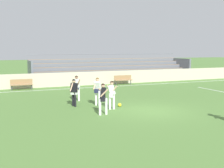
{
  "coord_description": "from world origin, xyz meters",
  "views": [
    {
      "loc": [
        -7.66,
        -13.18,
        3.41
      ],
      "look_at": [
        -0.73,
        3.92,
        1.08
      ],
      "focal_mm": 44.31,
      "sensor_mm": 36.0,
      "label": 1
    }
  ],
  "objects_px": {
    "player_dark_wide_right": "(74,90)",
    "bench_near_wall_gap": "(22,84)",
    "player_white_on_ball": "(98,89)",
    "soccer_ball": "(120,105)",
    "player_white_trailing_run": "(112,93)",
    "bench_far_left": "(123,79)",
    "player_white_pressing_high": "(77,86)",
    "bleacher_stand": "(114,69)",
    "player_dark_deep_cover": "(103,96)"
  },
  "relations": [
    {
      "from": "soccer_ball",
      "to": "player_dark_wide_right",
      "type": "bearing_deg",
      "value": 156.11
    },
    {
      "from": "bleacher_stand",
      "to": "bench_far_left",
      "type": "xyz_separation_m",
      "value": [
        -0.61,
        -3.87,
        -0.69
      ]
    },
    {
      "from": "player_white_pressing_high",
      "to": "bleacher_stand",
      "type": "bearing_deg",
      "value": 56.5
    },
    {
      "from": "bleacher_stand",
      "to": "player_white_trailing_run",
      "type": "distance_m",
      "value": 14.86
    },
    {
      "from": "player_white_trailing_run",
      "to": "bench_near_wall_gap",
      "type": "bearing_deg",
      "value": 113.18
    },
    {
      "from": "bench_near_wall_gap",
      "to": "player_white_trailing_run",
      "type": "relative_size",
      "value": 1.1
    },
    {
      "from": "soccer_ball",
      "to": "bench_near_wall_gap",
      "type": "bearing_deg",
      "value": 117.72
    },
    {
      "from": "bleacher_stand",
      "to": "player_white_on_ball",
      "type": "relative_size",
      "value": 10.4
    },
    {
      "from": "bench_far_left",
      "to": "soccer_ball",
      "type": "distance_m",
      "value": 10.36
    },
    {
      "from": "player_white_pressing_high",
      "to": "player_dark_wide_right",
      "type": "height_order",
      "value": "player_white_pressing_high"
    },
    {
      "from": "bench_near_wall_gap",
      "to": "player_dark_wide_right",
      "type": "xyz_separation_m",
      "value": [
        2.42,
        -8.24,
        0.43
      ]
    },
    {
      "from": "player_white_on_ball",
      "to": "soccer_ball",
      "type": "distance_m",
      "value": 1.64
    },
    {
      "from": "bleacher_stand",
      "to": "soccer_ball",
      "type": "bearing_deg",
      "value": -110.99
    },
    {
      "from": "bleacher_stand",
      "to": "bench_near_wall_gap",
      "type": "xyz_separation_m",
      "value": [
        -9.98,
        -3.87,
        -0.69
      ]
    },
    {
      "from": "bleacher_stand",
      "to": "player_white_pressing_high",
      "type": "bearing_deg",
      "value": -123.5
    },
    {
      "from": "bleacher_stand",
      "to": "player_dark_deep_cover",
      "type": "relative_size",
      "value": 10.8
    },
    {
      "from": "bench_near_wall_gap",
      "to": "soccer_ball",
      "type": "xyz_separation_m",
      "value": [
        4.91,
        -9.34,
        -0.44
      ]
    },
    {
      "from": "bleacher_stand",
      "to": "player_white_trailing_run",
      "type": "bearing_deg",
      "value": -112.85
    },
    {
      "from": "player_dark_wide_right",
      "to": "player_dark_deep_cover",
      "type": "bearing_deg",
      "value": -72.05
    },
    {
      "from": "player_dark_deep_cover",
      "to": "soccer_ball",
      "type": "bearing_deg",
      "value": 43.89
    },
    {
      "from": "player_white_on_ball",
      "to": "soccer_ball",
      "type": "bearing_deg",
      "value": -33.33
    },
    {
      "from": "bleacher_stand",
      "to": "player_white_on_ball",
      "type": "height_order",
      "value": "bleacher_stand"
    },
    {
      "from": "player_dark_wide_right",
      "to": "bleacher_stand",
      "type": "bearing_deg",
      "value": 58.01
    },
    {
      "from": "bench_far_left",
      "to": "player_dark_deep_cover",
      "type": "bearing_deg",
      "value": -119.16
    },
    {
      "from": "player_dark_wide_right",
      "to": "bench_far_left",
      "type": "bearing_deg",
      "value": 49.84
    },
    {
      "from": "bleacher_stand",
      "to": "player_white_on_ball",
      "type": "xyz_separation_m",
      "value": [
        -6.2,
        -12.46,
        -0.21
      ]
    },
    {
      "from": "bench_far_left",
      "to": "bench_near_wall_gap",
      "type": "distance_m",
      "value": 9.36
    },
    {
      "from": "player_white_pressing_high",
      "to": "player_white_on_ball",
      "type": "bearing_deg",
      "value": -67.35
    },
    {
      "from": "player_white_on_ball",
      "to": "player_dark_wide_right",
      "type": "height_order",
      "value": "player_white_on_ball"
    },
    {
      "from": "player_dark_wide_right",
      "to": "soccer_ball",
      "type": "bearing_deg",
      "value": -23.89
    },
    {
      "from": "bleacher_stand",
      "to": "player_white_trailing_run",
      "type": "xyz_separation_m",
      "value": [
        -5.77,
        -13.69,
        -0.27
      ]
    },
    {
      "from": "bleacher_stand",
      "to": "player_dark_deep_cover",
      "type": "xyz_separation_m",
      "value": [
        -6.7,
        -14.77,
        -0.25
      ]
    },
    {
      "from": "bench_near_wall_gap",
      "to": "soccer_ball",
      "type": "distance_m",
      "value": 10.56
    },
    {
      "from": "player_dark_deep_cover",
      "to": "player_white_on_ball",
      "type": "bearing_deg",
      "value": 77.9
    },
    {
      "from": "bleacher_stand",
      "to": "player_white_trailing_run",
      "type": "relative_size",
      "value": 10.97
    },
    {
      "from": "player_white_trailing_run",
      "to": "player_white_on_ball",
      "type": "bearing_deg",
      "value": 109.32
    },
    {
      "from": "bench_near_wall_gap",
      "to": "player_white_on_ball",
      "type": "relative_size",
      "value": 1.05
    },
    {
      "from": "player_white_trailing_run",
      "to": "player_white_pressing_high",
      "type": "xyz_separation_m",
      "value": [
        -1.22,
        3.13,
        0.05
      ]
    },
    {
      "from": "player_dark_deep_cover",
      "to": "player_dark_wide_right",
      "type": "xyz_separation_m",
      "value": [
        -0.86,
        2.67,
        -0.01
      ]
    },
    {
      "from": "bench_far_left",
      "to": "player_dark_wide_right",
      "type": "relative_size",
      "value": 1.09
    },
    {
      "from": "player_white_on_ball",
      "to": "bench_far_left",
      "type": "bearing_deg",
      "value": 56.97
    },
    {
      "from": "bleacher_stand",
      "to": "soccer_ball",
      "type": "height_order",
      "value": "bleacher_stand"
    },
    {
      "from": "bench_far_left",
      "to": "bench_near_wall_gap",
      "type": "xyz_separation_m",
      "value": [
        -9.36,
        0.0,
        0.0
      ]
    },
    {
      "from": "player_white_pressing_high",
      "to": "soccer_ball",
      "type": "distance_m",
      "value": 3.39
    },
    {
      "from": "bench_near_wall_gap",
      "to": "player_white_pressing_high",
      "type": "bearing_deg",
      "value": -65.99
    },
    {
      "from": "bench_far_left",
      "to": "player_white_pressing_high",
      "type": "bearing_deg",
      "value": -133.61
    },
    {
      "from": "player_dark_wide_right",
      "to": "bench_near_wall_gap",
      "type": "bearing_deg",
      "value": 106.34
    },
    {
      "from": "bleacher_stand",
      "to": "player_white_pressing_high",
      "type": "distance_m",
      "value": 12.67
    },
    {
      "from": "player_white_trailing_run",
      "to": "player_white_on_ball",
      "type": "distance_m",
      "value": 1.3
    },
    {
      "from": "player_white_pressing_high",
      "to": "player_white_trailing_run",
      "type": "bearing_deg",
      "value": -68.64
    }
  ]
}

